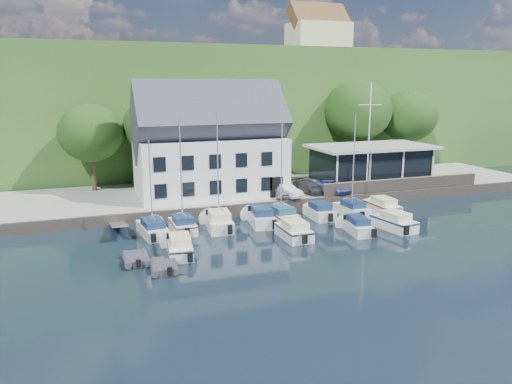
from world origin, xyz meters
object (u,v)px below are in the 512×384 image
boat_r1_2 (218,172)px  club_pavilion (370,164)px  car_white (286,190)px  boat_r1_6 (353,170)px  boat_r1_4 (282,172)px  dinghy_0 (136,258)px  car_silver (281,191)px  dinghy_1 (164,265)px  car_blue (332,186)px  car_dgrey (309,187)px  boat_r2_0 (179,244)px  boat_r1_7 (382,205)px  boat_r1_1 (181,181)px  flagpole (369,138)px  boat_r2_4 (394,220)px  boat_r2_2 (294,229)px  boat_r1_0 (151,184)px  boat_r1_3 (261,215)px  harbor_building (209,150)px  boat_r2_3 (356,224)px  boat_r1_5 (319,210)px

boat_r1_2 → club_pavilion: bearing=30.1°
car_white → boat_r1_6: size_ratio=0.46×
boat_r1_4 → dinghy_0: (-12.92, -6.01, -4.07)m
car_silver → car_white: 0.41m
dinghy_0 → club_pavilion: bearing=28.2°
car_white → dinghy_1: 18.95m
car_blue → boat_r1_4: 9.60m
car_dgrey → boat_r2_0: (-15.11, -10.96, -0.88)m
car_silver → boat_r1_7: size_ratio=0.58×
boat_r1_1 → flagpole: bearing=11.4°
car_blue → boat_r2_4: 10.26m
club_pavilion → car_blue: club_pavilion is taller
car_blue → boat_r2_2: 12.96m
club_pavilion → boat_r1_0: 26.46m
boat_r1_2 → boat_r2_4: (13.51, -4.88, -3.96)m
boat_r1_3 → boat_r1_7: boat_r1_3 is taller
harbor_building → club_pavilion: harbor_building is taller
boat_r1_4 → boat_r2_2: boat_r1_4 is taller
flagpole → boat_r2_3: size_ratio=1.93×
boat_r1_2 → boat_r1_7: size_ratio=1.60×
flagpole → boat_r1_0: flagpole is taller
boat_r2_0 → boat_r2_4: size_ratio=1.04×
boat_r1_3 → dinghy_0: size_ratio=2.07×
car_blue → boat_r1_5: bearing=-145.3°
car_silver → boat_r1_1: bearing=-139.1°
flagpole → boat_r1_4: bearing=-158.8°
boat_r2_4 → boat_r1_2: bearing=151.3°
boat_r1_1 → boat_r1_2: (2.95, -0.19, 0.55)m
boat_r1_2 → boat_r2_3: size_ratio=1.68×
flagpole → boat_r1_3: size_ratio=1.79×
boat_r1_0 → boat_r2_0: bearing=-83.9°
club_pavilion → boat_r2_2: 19.86m
club_pavilion → boat_r1_3: size_ratio=2.18×
boat_r1_5 → boat_r2_3: size_ratio=0.93×
car_blue → boat_r1_1: boat_r1_1 is taller
boat_r1_6 → boat_r2_4: 6.21m
club_pavilion → boat_r2_0: (-23.84, -13.69, -2.34)m
flagpole → boat_r1_6: bearing=-134.0°
boat_r2_4 → car_silver: bearing=111.4°
boat_r1_1 → boat_r1_5: 12.75m
boat_r2_0 → boat_r2_2: boat_r2_2 is taller
flagpole → boat_r2_2: flagpole is taller
boat_r2_2 → dinghy_1: 11.10m
boat_r1_2 → boat_r2_0: 7.75m
boat_r2_4 → dinghy_0: bearing=173.7°
harbor_building → car_silver: 8.14m
boat_r1_5 → boat_r1_6: (3.24, -0.07, 3.41)m
car_white → dinghy_1: bearing=-156.0°
flagpole → boat_r2_2: bearing=-143.1°
car_dgrey → boat_r2_3: 10.53m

